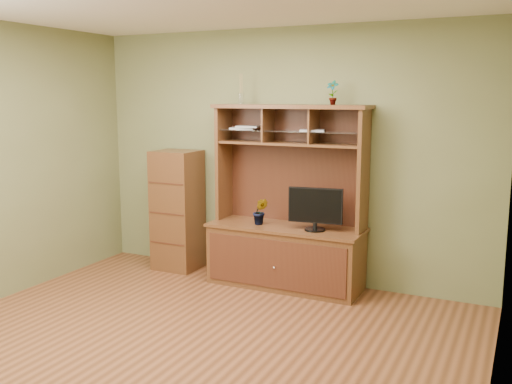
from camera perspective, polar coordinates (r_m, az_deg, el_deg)
The scene contains 8 objects.
room at distance 4.40m, azimuth -7.33°, elevation 1.17°, with size 4.54×4.04×2.74m.
media_hutch at distance 6.01m, azimuth 3.06°, elevation -4.54°, with size 1.66×0.61×1.90m.
monitor at distance 5.73m, azimuth 5.94°, elevation -1.62°, with size 0.55×0.21×0.43m.
orchid_plant at distance 5.98m, azimuth 0.43°, elevation -1.95°, with size 0.16×0.13×0.28m, color #285A1E.
top_plant at distance 5.74m, azimuth 7.66°, elevation 9.83°, with size 0.13×0.09×0.24m, color #396924.
reed_diffuser at distance 6.13m, azimuth -1.50°, elevation 9.94°, with size 0.06×0.06×0.32m.
magazines at distance 6.01m, azimuth 0.99°, elevation 6.37°, with size 1.09×0.27×0.04m.
side_cabinet at distance 6.63m, azimuth -7.85°, elevation -1.81°, with size 0.49×0.45×1.37m.
Camera 1 is at (2.38, -3.65, 1.99)m, focal length 40.00 mm.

